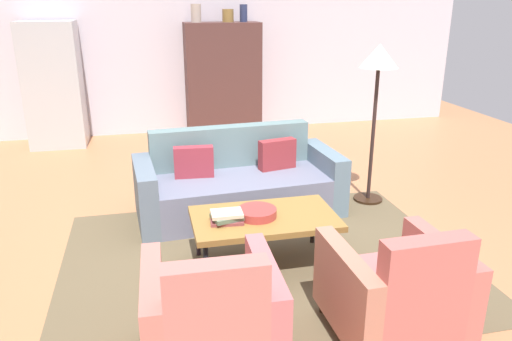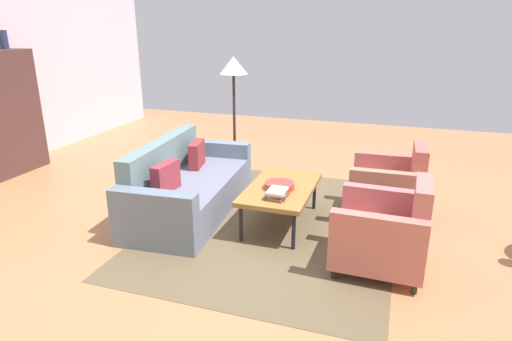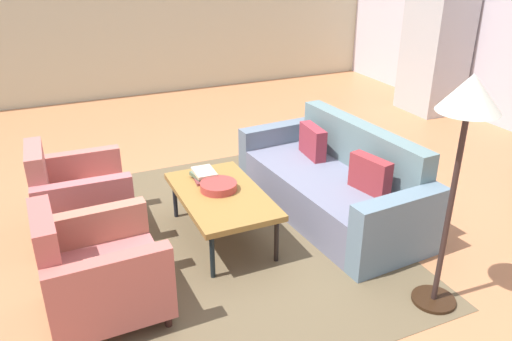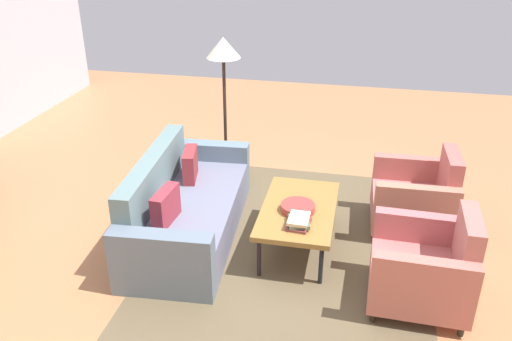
# 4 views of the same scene
# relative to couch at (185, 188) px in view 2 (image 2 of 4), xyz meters

# --- Properties ---
(ground_plane) EXTENTS (11.48, 11.48, 0.00)m
(ground_plane) POSITION_rel_couch_xyz_m (-0.17, -0.79, -0.29)
(ground_plane) COLOR #BB794D
(area_rug) EXTENTS (3.40, 2.60, 0.01)m
(area_rug) POSITION_rel_couch_xyz_m (0.01, -1.14, -0.28)
(area_rug) COLOR brown
(area_rug) RESTS_ON ground
(couch) EXTENTS (2.16, 1.04, 0.86)m
(couch) POSITION_rel_couch_xyz_m (0.00, 0.00, 0.00)
(couch) COLOR slate
(couch) RESTS_ON ground
(coffee_table) EXTENTS (1.20, 0.70, 0.45)m
(coffee_table) POSITION_rel_couch_xyz_m (0.01, -1.19, 0.12)
(coffee_table) COLOR black
(coffee_table) RESTS_ON ground
(armchair_left) EXTENTS (0.82, 0.82, 0.88)m
(armchair_left) POSITION_rel_couch_xyz_m (-0.60, -2.35, 0.06)
(armchair_left) COLOR black
(armchair_left) RESTS_ON ground
(armchair_right) EXTENTS (0.82, 0.82, 0.88)m
(armchair_right) POSITION_rel_couch_xyz_m (0.61, -2.35, 0.06)
(armchair_right) COLOR #321F12
(armchair_right) RESTS_ON ground
(fruit_bowl) EXTENTS (0.33, 0.33, 0.07)m
(fruit_bowl) POSITION_rel_couch_xyz_m (-0.06, -1.19, 0.20)
(fruit_bowl) COLOR #AC3A36
(fruit_bowl) RESTS_ON coffee_table
(book_stack) EXTENTS (0.28, 0.23, 0.09)m
(book_stack) POSITION_rel_couch_xyz_m (-0.32, -1.23, 0.20)
(book_stack) COLOR brown
(book_stack) RESTS_ON coffee_table
(vase_small) EXTENTS (0.12, 0.12, 0.27)m
(vase_small) POSITION_rel_couch_xyz_m (0.73, 3.20, 1.64)
(vase_small) COLOR navy
(vase_small) RESTS_ON cabinet
(floor_lamp) EXTENTS (0.40, 0.40, 1.72)m
(floor_lamp) POSITION_rel_couch_xyz_m (1.49, -0.07, 1.16)
(floor_lamp) COLOR black
(floor_lamp) RESTS_ON ground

